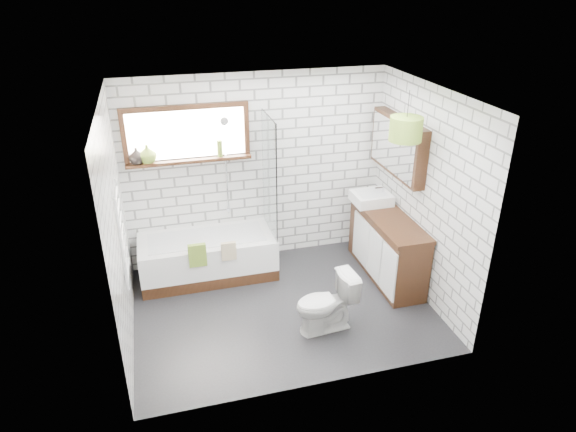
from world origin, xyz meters
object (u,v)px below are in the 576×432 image
object	(u,v)px
toilet	(326,303)
basin	(371,198)
vanity	(387,246)
bathtub	(208,257)
pendant	(406,129)

from	to	relation	value
toilet	basin	bearing A→B (deg)	135.53
basin	toilet	distance (m)	1.76
vanity	basin	size ratio (longest dim) A/B	3.09
bathtub	vanity	world-z (taller)	vanity
vanity	toilet	distance (m)	1.41
toilet	pendant	size ratio (longest dim) A/B	1.95
bathtub	pendant	distance (m)	2.94
bathtub	basin	size ratio (longest dim) A/B	3.56
bathtub	vanity	size ratio (longest dim) A/B	1.15
bathtub	basin	world-z (taller)	basin
vanity	basin	xyz separation A→B (m)	(-0.06, 0.44, 0.49)
vanity	basin	world-z (taller)	basin
bathtub	toilet	distance (m)	1.81
toilet	pendant	distance (m)	2.04
bathtub	pendant	bearing A→B (deg)	-27.77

